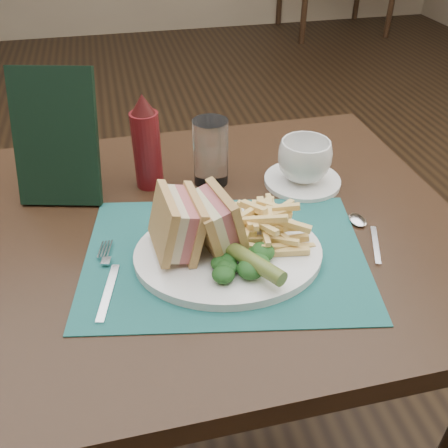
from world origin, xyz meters
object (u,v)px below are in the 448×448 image
(sandwich_half_a, at_px, (163,226))
(ketchup_bottle, at_px, (146,142))
(sandwich_half_b, at_px, (203,223))
(saucer, at_px, (302,181))
(drinking_glass, at_px, (211,152))
(coffee_cup, at_px, (304,160))
(table_main, at_px, (211,360))
(check_presenter, at_px, (56,138))
(plate, at_px, (228,254))
(placemat, at_px, (225,256))

(sandwich_half_a, relative_size, ketchup_bottle, 0.56)
(sandwich_half_a, relative_size, sandwich_half_b, 1.07)
(saucer, height_order, drinking_glass, drinking_glass)
(coffee_cup, bearing_deg, table_main, -156.85)
(drinking_glass, height_order, check_presenter, check_presenter)
(sandwich_half_b, bearing_deg, check_presenter, 120.34)
(plate, relative_size, drinking_glass, 2.31)
(check_presenter, bearing_deg, sandwich_half_a, -42.10)
(table_main, xyz_separation_m, plate, (0.01, -0.10, 0.38))
(saucer, distance_m, ketchup_bottle, 0.31)
(table_main, relative_size, plate, 3.00)
(sandwich_half_b, bearing_deg, saucer, 25.53)
(sandwich_half_b, xyz_separation_m, ketchup_bottle, (-0.06, 0.24, 0.03))
(placemat, xyz_separation_m, sandwich_half_b, (-0.03, 0.01, 0.07))
(sandwich_half_a, distance_m, sandwich_half_b, 0.06)
(plate, xyz_separation_m, check_presenter, (-0.25, 0.25, 0.11))
(ketchup_bottle, bearing_deg, plate, -69.19)
(saucer, bearing_deg, drinking_glass, 164.89)
(coffee_cup, bearing_deg, check_presenter, 171.96)
(check_presenter, bearing_deg, plate, -30.45)
(plate, xyz_separation_m, sandwich_half_b, (-0.04, 0.01, 0.06))
(plate, bearing_deg, table_main, 104.56)
(saucer, relative_size, check_presenter, 0.61)
(placemat, height_order, check_presenter, check_presenter)
(ketchup_bottle, bearing_deg, table_main, -61.46)
(sandwich_half_b, xyz_separation_m, saucer, (0.23, 0.18, -0.06))
(placemat, xyz_separation_m, saucer, (0.20, 0.18, 0.00))
(table_main, xyz_separation_m, sandwich_half_b, (-0.02, -0.09, 0.44))
(placemat, height_order, sandwich_half_b, sandwich_half_b)
(placemat, distance_m, plate, 0.01)
(plate, xyz_separation_m, sandwich_half_a, (-0.10, 0.02, 0.06))
(sandwich_half_a, height_order, ketchup_bottle, ketchup_bottle)
(saucer, bearing_deg, check_presenter, 171.96)
(plate, relative_size, sandwich_half_a, 2.89)
(plate, height_order, ketchup_bottle, ketchup_bottle)
(coffee_cup, xyz_separation_m, check_presenter, (-0.45, 0.06, 0.07))
(ketchup_bottle, bearing_deg, sandwich_half_b, -76.12)
(placemat, xyz_separation_m, coffee_cup, (0.20, 0.18, 0.05))
(plate, bearing_deg, check_presenter, 142.02)
(sandwich_half_a, bearing_deg, saucer, 25.97)
(table_main, xyz_separation_m, check_presenter, (-0.24, 0.15, 0.49))
(table_main, relative_size, sandwich_half_a, 8.68)
(table_main, bearing_deg, saucer, 23.15)
(sandwich_half_b, bearing_deg, plate, -31.51)
(table_main, bearing_deg, placemat, -84.32)
(placemat, relative_size, coffee_cup, 4.37)
(placemat, relative_size, check_presenter, 1.83)
(drinking_glass, bearing_deg, plate, -95.39)
(sandwich_half_a, xyz_separation_m, ketchup_bottle, (0.00, 0.24, 0.02))
(placemat, bearing_deg, coffee_cup, 42.71)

